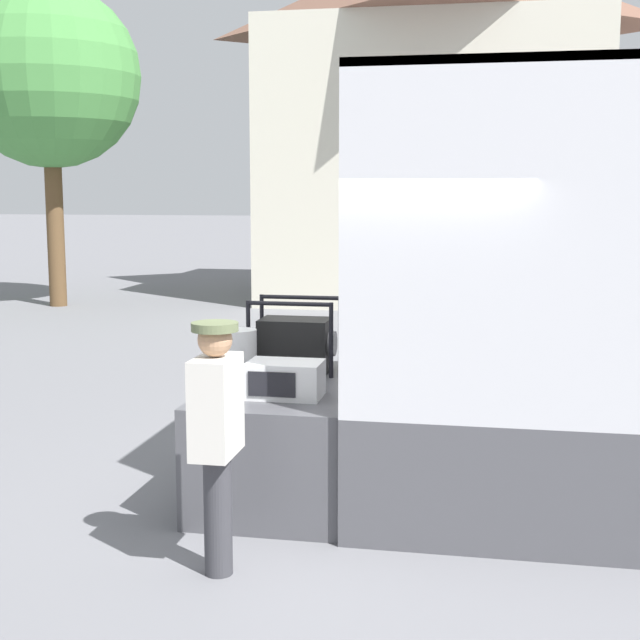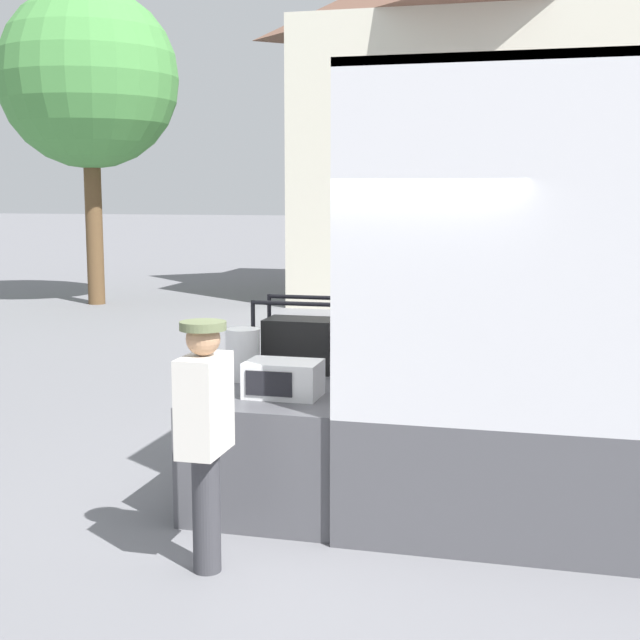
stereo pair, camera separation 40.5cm
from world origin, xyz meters
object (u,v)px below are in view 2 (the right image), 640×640
object	(u,v)px
portable_generator	(303,344)
orange_bucket	(243,354)
microwave	(283,379)
street_tree	(89,79)
worker_person	(205,421)

from	to	relation	value
portable_generator	orange_bucket	distance (m)	0.61
microwave	orange_bucket	xyz separation A→B (m)	(-0.49, 0.50, 0.08)
microwave	street_tree	world-z (taller)	street_tree
microwave	street_tree	size ratio (longest dim) A/B	0.08
portable_generator	worker_person	distance (m)	2.13
orange_bucket	worker_person	xyz separation A→B (m)	(0.32, -1.65, -0.12)
microwave	portable_generator	xyz separation A→B (m)	(-0.11, 0.97, 0.10)
portable_generator	worker_person	bearing A→B (deg)	-91.54
worker_person	microwave	bearing A→B (deg)	81.53
portable_generator	street_tree	xyz separation A→B (m)	(-7.42, 10.14, 3.61)
orange_bucket	worker_person	distance (m)	1.69
worker_person	street_tree	xyz separation A→B (m)	(-7.36, 12.26, 3.75)
microwave	orange_bucket	bearing A→B (deg)	134.66
portable_generator	street_tree	size ratio (longest dim) A/B	0.11
microwave	portable_generator	world-z (taller)	portable_generator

